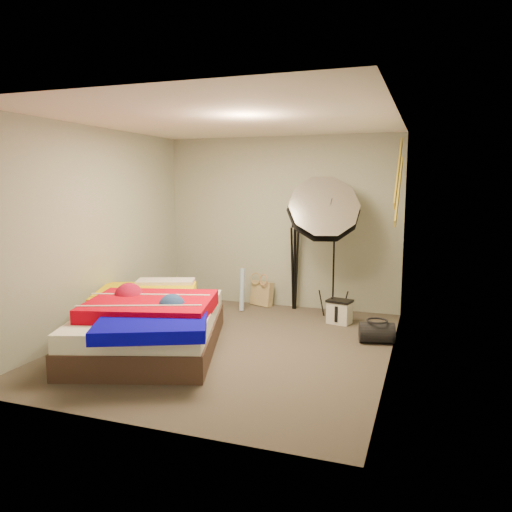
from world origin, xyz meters
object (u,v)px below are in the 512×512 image
at_px(camera_tripod, 295,258).
at_px(photo_umbrella, 323,211).
at_px(bed, 150,322).
at_px(camera_case, 339,313).
at_px(duffel_bag, 377,333).
at_px(wrapping_roll, 242,289).
at_px(tote_bag, 262,293).

bearing_deg(camera_tripod, photo_umbrella, -40.24).
distance_m(bed, photo_umbrella, 2.66).
distance_m(camera_case, duffel_bag, 0.86).
xyz_separation_m(camera_case, duffel_bag, (0.55, -0.67, -0.02)).
height_order(bed, photo_umbrella, photo_umbrella).
relative_size(wrapping_roll, camera_tripod, 0.46).
bearing_deg(camera_case, bed, -123.90).
bearing_deg(tote_bag, wrapping_roll, -92.51).
bearing_deg(duffel_bag, bed, -169.71).
xyz_separation_m(wrapping_roll, photo_umbrella, (1.18, -0.08, 1.15)).
bearing_deg(tote_bag, camera_tripod, 19.67).
height_order(camera_case, camera_tripod, camera_tripod).
xyz_separation_m(bed, photo_umbrella, (1.54, 1.83, 1.16)).
height_order(wrapping_roll, camera_case, wrapping_roll).
xyz_separation_m(camera_case, photo_umbrella, (-0.27, 0.14, 1.31)).
bearing_deg(duffel_bag, camera_tripod, 123.69).
height_order(wrapping_roll, camera_tripod, camera_tripod).
height_order(tote_bag, wrapping_roll, wrapping_roll).
xyz_separation_m(tote_bag, camera_tripod, (0.51, -0.04, 0.58)).
distance_m(tote_bag, wrapping_roll, 0.43).
relative_size(camera_case, camera_tripod, 0.22).
height_order(camera_case, duffel_bag, camera_case).
bearing_deg(camera_tripod, wrapping_roll, -154.28).
distance_m(duffel_bag, bed, 2.58).
height_order(duffel_bag, photo_umbrella, photo_umbrella).
bearing_deg(bed, tote_bag, 76.77).
height_order(wrapping_roll, duffel_bag, wrapping_roll).
height_order(tote_bag, camera_case, tote_bag).
height_order(camera_case, bed, bed).
relative_size(wrapping_roll, photo_umbrella, 0.30).
distance_m(wrapping_roll, camera_case, 1.48).
bearing_deg(wrapping_roll, camera_tripod, 25.72).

